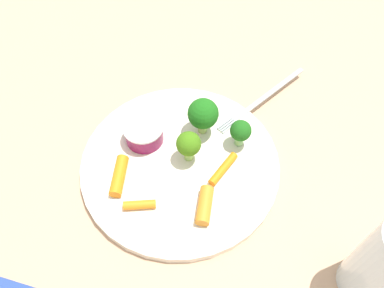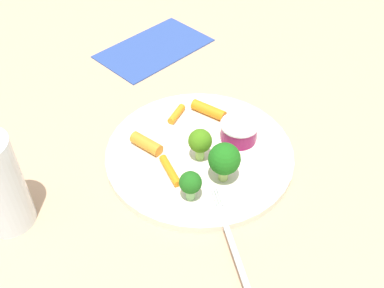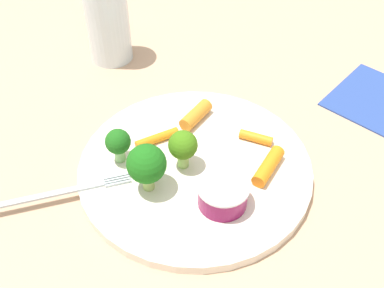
{
  "view_description": "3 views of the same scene",
  "coord_description": "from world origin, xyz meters",
  "views": [
    {
      "loc": [
        0.01,
        0.27,
        0.44
      ],
      "look_at": [
        -0.02,
        -0.02,
        0.02
      ],
      "focal_mm": 36.33,
      "sensor_mm": 36.0,
      "label": 1
    },
    {
      "loc": [
        -0.42,
        -0.17,
        0.46
      ],
      "look_at": [
        -0.01,
        0.01,
        0.03
      ],
      "focal_mm": 43.06,
      "sensor_mm": 36.0,
      "label": 2
    },
    {
      "loc": [
        0.12,
        -0.34,
        0.4
      ],
      "look_at": [
        -0.01,
        0.02,
        0.03
      ],
      "focal_mm": 44.53,
      "sensor_mm": 36.0,
      "label": 3
    }
  ],
  "objects": [
    {
      "name": "fork",
      "position": [
        -0.13,
        -0.09,
        0.01
      ],
      "size": [
        0.15,
        0.11,
        0.0
      ],
      "color": "#B4BDC3",
      "rests_on": "plate"
    },
    {
      "name": "sauce_cup",
      "position": [
        0.04,
        -0.04,
        0.03
      ],
      "size": [
        0.05,
        0.05,
        0.03
      ],
      "color": "maroon",
      "rests_on": "plate"
    },
    {
      "name": "broccoli_floret_1",
      "position": [
        -0.01,
        -0.01,
        0.04
      ],
      "size": [
        0.03,
        0.03,
        0.05
      ],
      "color": "#95C65E",
      "rests_on": "plate"
    },
    {
      "name": "ground_plane",
      "position": [
        0.0,
        0.0,
        0.0
      ],
      "size": [
        2.4,
        2.4,
        0.0
      ],
      "primitive_type": "plane",
      "color": "tan"
    },
    {
      "name": "carrot_stick_2",
      "position": [
        -0.05,
        0.02,
        0.02
      ],
      "size": [
        0.04,
        0.05,
        0.01
      ],
      "primitive_type": "cylinder",
      "rotation": [
        1.57,
        0.0,
        2.39
      ],
      "color": "orange",
      "rests_on": "plate"
    },
    {
      "name": "plate",
      "position": [
        0.0,
        0.0,
        0.01
      ],
      "size": [
        0.26,
        0.26,
        0.01
      ],
      "primitive_type": "cylinder",
      "color": "silver",
      "rests_on": "ground_plane"
    },
    {
      "name": "broccoli_floret_2",
      "position": [
        -0.04,
        -0.05,
        0.05
      ],
      "size": [
        0.04,
        0.04,
        0.06
      ],
      "color": "#97B55D",
      "rests_on": "plate"
    },
    {
      "name": "carrot_stick_3",
      "position": [
        0.08,
        0.02,
        0.02
      ],
      "size": [
        0.03,
        0.06,
        0.02
      ],
      "primitive_type": "cylinder",
      "rotation": [
        1.57,
        0.0,
        6.09
      ],
      "color": "orange",
      "rests_on": "plate"
    },
    {
      "name": "carrot_stick_1",
      "position": [
        -0.02,
        0.07,
        0.02
      ],
      "size": [
        0.03,
        0.05,
        0.02
      ],
      "primitive_type": "cylinder",
      "rotation": [
        1.57,
        0.0,
        2.88
      ],
      "color": "orange",
      "rests_on": "plate"
    },
    {
      "name": "carrot_stick_0",
      "position": [
        0.05,
        0.06,
        0.02
      ],
      "size": [
        0.04,
        0.01,
        0.01
      ],
      "primitive_type": "cylinder",
      "rotation": [
        1.57,
        0.0,
        1.53
      ],
      "color": "orange",
      "rests_on": "plate"
    },
    {
      "name": "broccoli_floret_0",
      "position": [
        -0.08,
        -0.02,
        0.04
      ],
      "size": [
        0.03,
        0.03,
        0.04
      ],
      "color": "#87C073",
      "rests_on": "plate"
    }
  ]
}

